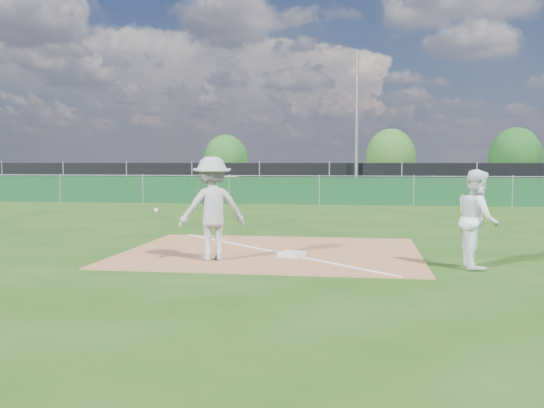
{
  "coord_description": "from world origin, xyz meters",
  "views": [
    {
      "loc": [
        1.83,
        -11.25,
        1.87
      ],
      "look_at": [
        0.0,
        1.0,
        1.0
      ],
      "focal_mm": 40.0,
      "sensor_mm": 36.0,
      "label": 1
    }
  ],
  "objects_px": {
    "light_pole": "(357,123)",
    "play_at_first": "(212,209)",
    "car_left": "(229,180)",
    "car_right": "(404,181)",
    "runner": "(477,219)",
    "car_mid": "(307,180)",
    "tree_right": "(515,157)",
    "tree_left": "(226,160)",
    "tree_mid": "(391,157)",
    "first_base": "(292,254)"
  },
  "relations": [
    {
      "from": "play_at_first",
      "to": "car_left",
      "type": "xyz_separation_m",
      "value": [
        -6.05,
        28.56,
        -0.32
      ]
    },
    {
      "from": "tree_mid",
      "to": "tree_right",
      "type": "xyz_separation_m",
      "value": [
        8.43,
        -1.11,
        -0.02
      ]
    },
    {
      "from": "light_pole",
      "to": "car_mid",
      "type": "bearing_deg",
      "value": 122.32
    },
    {
      "from": "car_right",
      "to": "tree_mid",
      "type": "height_order",
      "value": "tree_mid"
    },
    {
      "from": "play_at_first",
      "to": "tree_right",
      "type": "distance_m",
      "value": 35.57
    },
    {
      "from": "runner",
      "to": "car_left",
      "type": "distance_m",
      "value": 30.59
    },
    {
      "from": "car_right",
      "to": "tree_mid",
      "type": "distance_m",
      "value": 7.42
    },
    {
      "from": "car_left",
      "to": "car_mid",
      "type": "relative_size",
      "value": 0.93
    },
    {
      "from": "play_at_first",
      "to": "car_right",
      "type": "relative_size",
      "value": 0.4
    },
    {
      "from": "light_pole",
      "to": "play_at_first",
      "type": "xyz_separation_m",
      "value": [
        -2.44,
        -22.95,
        -3.01
      ]
    },
    {
      "from": "car_mid",
      "to": "tree_left",
      "type": "xyz_separation_m",
      "value": [
        -6.63,
        5.67,
        1.31
      ]
    },
    {
      "from": "first_base",
      "to": "tree_right",
      "type": "height_order",
      "value": "tree_right"
    },
    {
      "from": "car_right",
      "to": "tree_left",
      "type": "xyz_separation_m",
      "value": [
        -12.71,
        6.89,
        1.3
      ]
    },
    {
      "from": "light_pole",
      "to": "tree_left",
      "type": "bearing_deg",
      "value": 132.46
    },
    {
      "from": "car_left",
      "to": "car_mid",
      "type": "xyz_separation_m",
      "value": [
        5.27,
        -0.51,
        0.03
      ]
    },
    {
      "from": "car_left",
      "to": "car_right",
      "type": "height_order",
      "value": "car_right"
    },
    {
      "from": "light_pole",
      "to": "play_at_first",
      "type": "distance_m",
      "value": 23.27
    },
    {
      "from": "runner",
      "to": "tree_mid",
      "type": "height_order",
      "value": "tree_mid"
    },
    {
      "from": "first_base",
      "to": "car_mid",
      "type": "distance_m",
      "value": 27.47
    },
    {
      "from": "runner",
      "to": "tree_right",
      "type": "distance_m",
      "value": 34.13
    },
    {
      "from": "first_base",
      "to": "car_mid",
      "type": "xyz_separation_m",
      "value": [
        -2.21,
        27.37,
        0.63
      ]
    },
    {
      "from": "tree_right",
      "to": "car_right",
      "type": "bearing_deg",
      "value": -142.31
    },
    {
      "from": "light_pole",
      "to": "car_mid",
      "type": "relative_size",
      "value": 1.92
    },
    {
      "from": "car_right",
      "to": "tree_left",
      "type": "distance_m",
      "value": 14.51
    },
    {
      "from": "play_at_first",
      "to": "car_mid",
      "type": "relative_size",
      "value": 0.47
    },
    {
      "from": "runner",
      "to": "tree_mid",
      "type": "relative_size",
      "value": 0.41
    },
    {
      "from": "light_pole",
      "to": "tree_left",
      "type": "height_order",
      "value": "light_pole"
    },
    {
      "from": "runner",
      "to": "car_left",
      "type": "height_order",
      "value": "runner"
    },
    {
      "from": "car_left",
      "to": "tree_right",
      "type": "distance_m",
      "value": 19.86
    },
    {
      "from": "car_right",
      "to": "tree_left",
      "type": "bearing_deg",
      "value": 41.64
    },
    {
      "from": "runner",
      "to": "car_left",
      "type": "xyz_separation_m",
      "value": [
        -10.82,
        28.61,
        -0.2
      ]
    },
    {
      "from": "play_at_first",
      "to": "car_mid",
      "type": "bearing_deg",
      "value": 91.6
    },
    {
      "from": "car_left",
      "to": "play_at_first",
      "type": "bearing_deg",
      "value": -168.99
    },
    {
      "from": "light_pole",
      "to": "tree_mid",
      "type": "bearing_deg",
      "value": 77.97
    },
    {
      "from": "runner",
      "to": "car_mid",
      "type": "relative_size",
      "value": 0.42
    },
    {
      "from": "car_mid",
      "to": "runner",
      "type": "bearing_deg",
      "value": 167.12
    },
    {
      "from": "tree_left",
      "to": "car_right",
      "type": "bearing_deg",
      "value": -28.45
    },
    {
      "from": "play_at_first",
      "to": "tree_right",
      "type": "height_order",
      "value": "tree_right"
    },
    {
      "from": "play_at_first",
      "to": "tree_right",
      "type": "bearing_deg",
      "value": 68.12
    },
    {
      "from": "light_pole",
      "to": "car_right",
      "type": "distance_m",
      "value": 5.84
    },
    {
      "from": "first_base",
      "to": "car_mid",
      "type": "relative_size",
      "value": 0.1
    },
    {
      "from": "play_at_first",
      "to": "tree_left",
      "type": "height_order",
      "value": "tree_left"
    },
    {
      "from": "runner",
      "to": "car_right",
      "type": "bearing_deg",
      "value": -3.82
    },
    {
      "from": "play_at_first",
      "to": "car_mid",
      "type": "height_order",
      "value": "play_at_first"
    },
    {
      "from": "light_pole",
      "to": "car_left",
      "type": "relative_size",
      "value": 2.06
    },
    {
      "from": "first_base",
      "to": "car_right",
      "type": "bearing_deg",
      "value": 81.6
    },
    {
      "from": "play_at_first",
      "to": "car_right",
      "type": "distance_m",
      "value": 27.35
    },
    {
      "from": "play_at_first",
      "to": "runner",
      "type": "height_order",
      "value": "play_at_first"
    },
    {
      "from": "play_at_first",
      "to": "tree_mid",
      "type": "bearing_deg",
      "value": 81.96
    },
    {
      "from": "car_left",
      "to": "car_right",
      "type": "relative_size",
      "value": 0.81
    }
  ]
}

